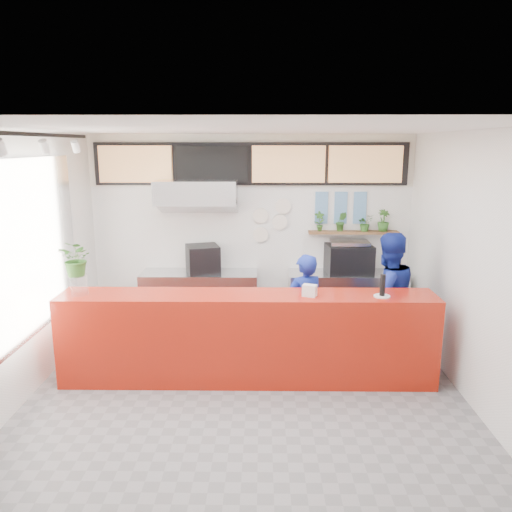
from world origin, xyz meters
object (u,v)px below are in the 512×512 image
at_px(staff_center, 304,309).
at_px(pepper_mill, 383,285).
at_px(staff_right, 387,297).
at_px(panini_oven, 203,259).
at_px(espresso_machine, 349,259).
at_px(service_counter, 247,338).

xyz_separation_m(staff_center, pepper_mill, (0.85, -0.62, 0.51)).
bearing_deg(staff_right, panini_oven, -45.47).
relative_size(panini_oven, pepper_mill, 1.86).
distance_m(espresso_machine, staff_center, 1.53).
xyz_separation_m(panini_oven, staff_right, (2.56, -1.16, -0.24)).
bearing_deg(pepper_mill, staff_center, 143.94).
distance_m(service_counter, staff_right, 1.96).
height_order(panini_oven, espresso_machine, espresso_machine).
relative_size(espresso_machine, staff_right, 0.39).
bearing_deg(pepper_mill, service_counter, 177.17).
relative_size(service_counter, pepper_mill, 17.73).
height_order(staff_center, pepper_mill, staff_center).
bearing_deg(pepper_mill, espresso_machine, 92.12).
relative_size(service_counter, espresso_machine, 6.56).
height_order(staff_right, pepper_mill, staff_right).
bearing_deg(staff_right, espresso_machine, -96.13).
relative_size(espresso_machine, pepper_mill, 2.70).
bearing_deg(espresso_machine, staff_center, -126.77).
bearing_deg(staff_center, staff_right, 162.27).
xyz_separation_m(staff_right, pepper_mill, (-0.24, -0.71, 0.37)).
distance_m(service_counter, espresso_machine, 2.42).
height_order(espresso_machine, staff_right, staff_right).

